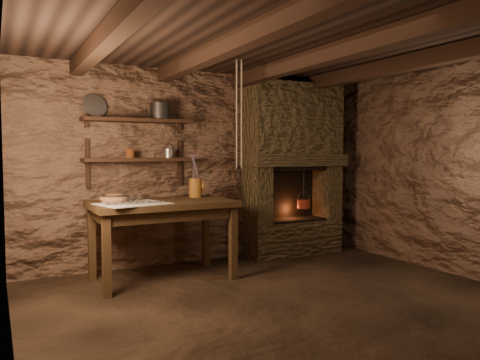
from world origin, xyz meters
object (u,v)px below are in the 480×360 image
wooden_bowl (115,199)px  red_pot (304,203)px  iron_stockpot (160,112)px  stoneware_jug (196,179)px  work_table (163,237)px

wooden_bowl → red_pot: (2.62, 0.29, -0.21)m
wooden_bowl → iron_stockpot: size_ratio=1.35×
wooden_bowl → iron_stockpot: 1.22m
red_pot → stoneware_jug: bearing=-173.9°
stoneware_jug → work_table: bearing=-149.4°
wooden_bowl → stoneware_jug: bearing=6.8°
work_table → iron_stockpot: bearing=72.7°
work_table → red_pot: 2.18m
stoneware_jug → iron_stockpot: bearing=145.0°
stoneware_jug → wooden_bowl: bearing=-165.7°
work_table → red_pot: size_ratio=2.81×
work_table → wooden_bowl: wooden_bowl is taller
stoneware_jug → wooden_bowl: stoneware_jug is taller
work_table → stoneware_jug: size_ratio=2.97×
work_table → red_pot: (2.14, 0.38, 0.23)m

